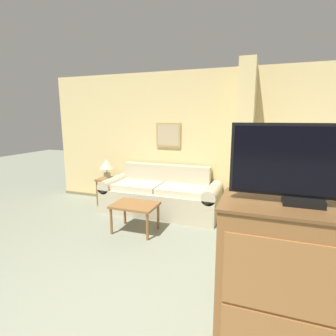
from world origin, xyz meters
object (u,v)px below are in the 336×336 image
couch (161,195)px  bed (318,231)px  backpack (303,193)px  tv_dresser (294,289)px  tv (306,165)px  coffee_table (135,208)px  table_lamp (107,165)px

couch → bed: size_ratio=1.07×
couch → backpack: bearing=-11.4°
tv_dresser → tv: (-0.00, 0.00, 0.86)m
bed → backpack: backpack is taller
coffee_table → bed: bearing=6.9°
tv_dresser → tv: bearing=90.0°
coffee_table → backpack: (2.36, 0.47, 0.33)m
couch → table_lamp: table_lamp is taller
bed → backpack: (-0.20, 0.17, 0.46)m
tv → tv_dresser: bearing=-90.0°
couch → tv: size_ratio=2.37×
table_lamp → backpack: size_ratio=0.99×
couch → table_lamp: bearing=177.2°
coffee_table → table_lamp: table_lamp is taller
tv_dresser → table_lamp: bearing=140.0°
table_lamp → tv: 4.18m
bed → table_lamp: bearing=169.4°
couch → coffee_table: bearing=-94.1°
couch → coffee_table: (-0.07, -0.94, 0.07)m
tv_dresser → bed: 2.06m
coffee_table → tv_dresser: 2.64m
tv → backpack: tv is taller
table_lamp → couch: bearing=-2.8°
tv_dresser → bed: (0.52, 1.96, -0.34)m
table_lamp → tv: (3.16, -2.65, 0.65)m
tv_dresser → tv: 0.86m
table_lamp → tv_dresser: size_ratio=0.33×
coffee_table → backpack: 2.43m
bed → backpack: bearing=139.9°
table_lamp → coffee_table: bearing=-41.6°
tv → backpack: bearing=81.5°
tv → bed: bearing=75.3°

